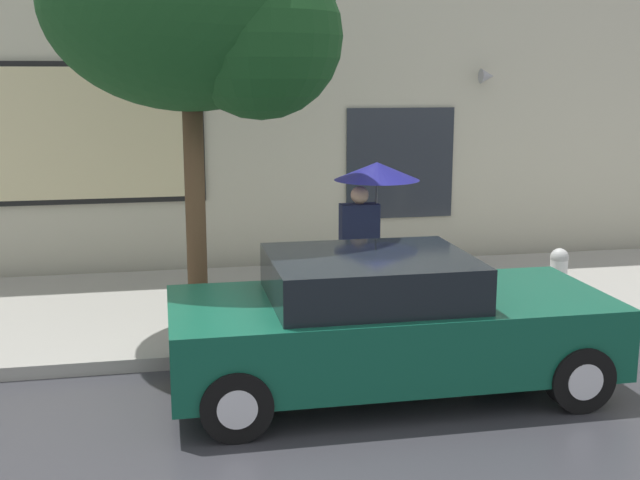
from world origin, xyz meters
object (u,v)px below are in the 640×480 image
(parked_car, at_px, (386,323))
(fire_hydrant, at_px, (558,280))
(street_tree, at_px, (203,8))
(pedestrian_with_umbrella, at_px, (372,192))

(parked_car, xyz_separation_m, fire_hydrant, (2.78, 1.79, -0.15))
(fire_hydrant, bearing_deg, street_tree, 179.62)
(parked_car, height_order, pedestrian_with_umbrella, pedestrian_with_umbrella)
(parked_car, distance_m, fire_hydrant, 3.31)
(fire_hydrant, distance_m, pedestrian_with_umbrella, 2.67)
(fire_hydrant, height_order, pedestrian_with_umbrella, pedestrian_with_umbrella)
(parked_car, bearing_deg, fire_hydrant, 32.75)
(fire_hydrant, height_order, street_tree, street_tree)
(parked_car, distance_m, street_tree, 3.97)
(parked_car, xyz_separation_m, street_tree, (-1.61, 1.82, 3.14))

